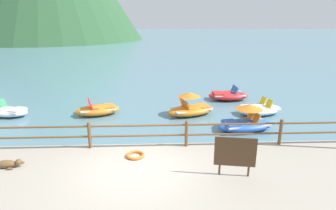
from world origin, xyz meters
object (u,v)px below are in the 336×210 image
object	(u,v)px
pedal_boat_3	(246,122)
pedal_boat_4	(259,109)
pedal_boat_0	(191,108)
pedal_boat_1	(98,110)
dog_resting	(8,164)
life_ring	(135,155)
pedal_boat_2	(6,111)
pedal_boat_5	(228,95)
sign_board	(235,152)

from	to	relation	value
pedal_boat_3	pedal_boat_4	distance (m)	2.60
pedal_boat_0	pedal_boat_1	world-z (taller)	pedal_boat_0
pedal_boat_1	pedal_boat_4	distance (m)	8.40
dog_resting	pedal_boat_0	distance (m)	8.66
life_ring	pedal_boat_2	distance (m)	8.92
pedal_boat_2	pedal_boat_5	distance (m)	12.35
dog_resting	pedal_boat_0	world-z (taller)	pedal_boat_0
sign_board	pedal_boat_0	xyz separation A→B (m)	(-0.42, 6.64, -0.74)
dog_resting	pedal_boat_3	world-z (taller)	pedal_boat_3
sign_board	pedal_boat_0	bearing A→B (deg)	93.63
dog_resting	pedal_boat_3	size ratio (longest dim) A/B	0.39
pedal_boat_0	pedal_boat_3	xyz separation A→B (m)	(2.17, -2.18, -0.01)
pedal_boat_5	pedal_boat_4	bearing A→B (deg)	-71.37
pedal_boat_0	pedal_boat_2	xyz separation A→B (m)	(-9.46, 0.27, -0.15)
pedal_boat_4	pedal_boat_5	distance (m)	2.96
life_ring	pedal_boat_0	distance (m)	5.89
pedal_boat_2	pedal_boat_4	size ratio (longest dim) A/B	0.97
sign_board	pedal_boat_3	distance (m)	4.84
pedal_boat_1	pedal_boat_2	world-z (taller)	pedal_boat_1
sign_board	life_ring	distance (m)	3.29
pedal_boat_1	pedal_boat_3	bearing A→B (deg)	-19.36
pedal_boat_1	pedal_boat_5	world-z (taller)	pedal_boat_5
life_ring	pedal_boat_5	world-z (taller)	pedal_boat_5
life_ring	pedal_boat_1	bearing A→B (deg)	112.30
dog_resting	sign_board	bearing A→B (deg)	-6.38
dog_resting	pedal_boat_1	xyz separation A→B (m)	(1.54, 6.15, -0.25)
pedal_boat_1	sign_board	bearing A→B (deg)	-52.83
life_ring	pedal_boat_2	world-z (taller)	pedal_boat_2
dog_resting	pedal_boat_4	distance (m)	11.55
pedal_boat_2	pedal_boat_0	bearing A→B (deg)	-1.66
dog_resting	pedal_boat_5	bearing A→B (deg)	44.03
life_ring	pedal_boat_2	bearing A→B (deg)	141.09
pedal_boat_0	pedal_boat_4	xyz separation A→B (m)	(3.58, 0.00, -0.13)
pedal_boat_0	pedal_boat_1	bearing A→B (deg)	176.81
sign_board	dog_resting	bearing A→B (deg)	173.62
dog_resting	pedal_boat_3	bearing A→B (deg)	23.43
life_ring	pedal_boat_5	bearing A→B (deg)	57.65
pedal_boat_2	pedal_boat_3	bearing A→B (deg)	-11.94
pedal_boat_0	pedal_boat_3	world-z (taller)	pedal_boat_0
dog_resting	life_ring	distance (m)	3.88
pedal_boat_4	pedal_boat_3	bearing A→B (deg)	-122.77
life_ring	pedal_boat_4	size ratio (longest dim) A/B	0.23
pedal_boat_2	pedal_boat_4	bearing A→B (deg)	-1.19
pedal_boat_2	pedal_boat_4	xyz separation A→B (m)	(13.03, -0.27, 0.02)
pedal_boat_3	sign_board	bearing A→B (deg)	-111.43
dog_resting	pedal_boat_0	size ratio (longest dim) A/B	0.39
pedal_boat_2	pedal_boat_5	world-z (taller)	pedal_boat_5
pedal_boat_2	pedal_boat_1	bearing A→B (deg)	-0.08
pedal_boat_5	pedal_boat_2	bearing A→B (deg)	-168.16
sign_board	pedal_boat_0	world-z (taller)	sign_board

